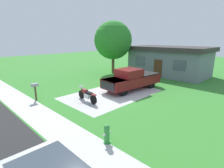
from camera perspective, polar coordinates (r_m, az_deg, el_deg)
name	(u,v)px	position (r m, az deg, el deg)	size (l,w,h in m)	color
ground_plane	(112,94)	(14.52, 0.01, -3.29)	(80.00, 80.00, 0.00)	#357E2E
driveway_pad	(112,94)	(14.52, 0.01, -3.28)	(4.82, 7.85, 0.01)	#B6B6B6
sidewalk_strip	(41,116)	(11.35, -22.12, -9.68)	(36.00, 1.80, 0.01)	beige
motorcycle	(87,95)	(12.91, -8.10, -3.55)	(2.21, 0.70, 1.09)	black
pickup_truck	(132,79)	(15.77, 6.64, 1.65)	(2.54, 5.78, 1.90)	black
fire_hydrant	(107,134)	(7.95, -1.69, -15.94)	(0.32, 0.40, 0.87)	#2D8C38
mailbox	(35,87)	(14.11, -23.74, -0.96)	(0.26, 0.48, 1.26)	#4C3823
shade_tree	(113,40)	(22.97, 0.34, 13.98)	(4.80, 4.80, 6.62)	brown
neighbor_house	(169,60)	(23.25, 17.92, 7.31)	(9.60, 5.60, 3.50)	slate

